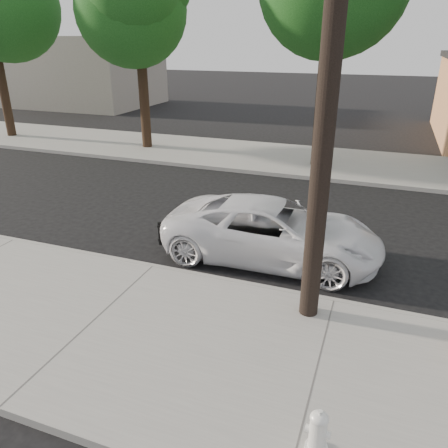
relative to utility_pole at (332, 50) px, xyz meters
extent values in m
plane|color=black|center=(-3.60, 2.70, -4.70)|extent=(120.00, 120.00, 0.00)
cube|color=gray|center=(-3.60, -1.60, -4.62)|extent=(90.00, 4.40, 0.15)
cube|color=gray|center=(-3.60, 11.20, -4.62)|extent=(90.00, 5.00, 0.15)
cube|color=#9E9B93|center=(-3.60, 0.60, -4.62)|extent=(90.00, 0.12, 0.16)
cube|color=gray|center=(-23.60, 22.70, -2.20)|extent=(14.00, 8.00, 5.00)
cylinder|color=black|center=(0.00, 0.00, -0.05)|extent=(0.34, 0.34, 9.00)
cylinder|color=black|center=(-17.60, 10.70, -2.30)|extent=(0.44, 0.44, 4.50)
cylinder|color=black|center=(-9.60, 10.90, -2.42)|extent=(0.44, 0.44, 4.25)
sphere|color=#134212|center=(-9.60, 10.90, 1.10)|extent=(4.20, 4.20, 4.20)
cylinder|color=black|center=(-1.60, 10.50, -2.17)|extent=(0.44, 0.44, 4.75)
imported|color=white|center=(-1.27, 2.18, -3.99)|extent=(5.12, 2.47, 1.41)
cylinder|color=white|center=(0.63, -2.93, -4.52)|extent=(0.29, 0.29, 0.05)
cylinder|color=white|center=(0.63, -2.93, -4.30)|extent=(0.22, 0.22, 0.49)
ellipsoid|color=white|center=(0.63, -2.93, -4.04)|extent=(0.23, 0.23, 0.16)
cylinder|color=white|center=(0.63, -2.93, -4.25)|extent=(0.31, 0.12, 0.10)
cylinder|color=white|center=(0.63, -2.93, -4.25)|extent=(0.14, 0.17, 0.13)
camera|label=1|loc=(0.91, -6.97, 0.16)|focal=35.00mm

